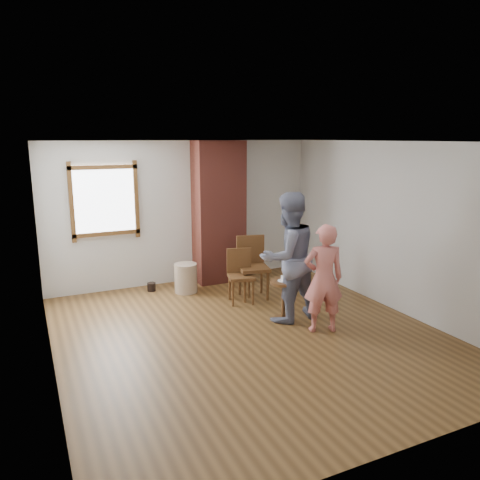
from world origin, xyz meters
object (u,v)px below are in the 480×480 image
object	(u,v)px
stoneware_crock	(186,278)
side_table	(284,294)
person_pink	(324,278)
dining_chair_left	(252,263)
man	(288,257)
dining_chair_right	(240,272)

from	to	relation	value
stoneware_crock	side_table	distance (m)	2.04
stoneware_crock	person_pink	size ratio (longest dim) A/B	0.33
dining_chair_left	man	distance (m)	1.22
dining_chair_right	side_table	bearing A→B (deg)	-62.68
stoneware_crock	man	size ratio (longest dim) A/B	0.27
dining_chair_left	person_pink	xyz separation A→B (m)	(0.23, -1.72, 0.18)
dining_chair_right	side_table	distance (m)	1.04
man	person_pink	world-z (taller)	man
stoneware_crock	man	distance (m)	2.18
person_pink	man	bearing A→B (deg)	-48.88
man	dining_chair_right	bearing A→B (deg)	-82.56
dining_chair_right	stoneware_crock	bearing A→B (deg)	143.90
dining_chair_right	side_table	size ratio (longest dim) A/B	1.45
man	person_pink	size ratio (longest dim) A/B	1.25
dining_chair_left	side_table	distance (m)	1.16
stoneware_crock	side_table	world-z (taller)	side_table
stoneware_crock	man	bearing A→B (deg)	-62.51
stoneware_crock	side_table	bearing A→B (deg)	-63.76
dining_chair_right	dining_chair_left	bearing A→B (deg)	40.05
stoneware_crock	dining_chair_right	size ratio (longest dim) A/B	0.58
dining_chair_left	man	xyz separation A→B (m)	(-0.00, -1.16, 0.37)
dining_chair_right	man	bearing A→B (deg)	-59.88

